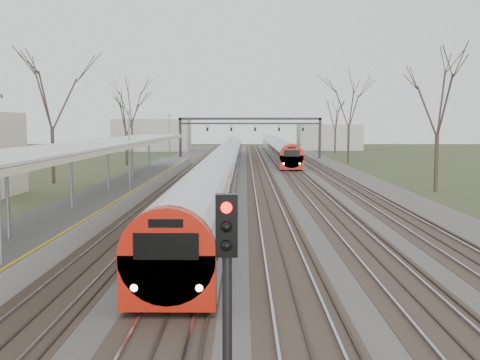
% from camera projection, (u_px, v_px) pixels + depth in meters
% --- Properties ---
extents(track_bed, '(24.00, 160.00, 0.22)m').
position_uv_depth(track_bed, '(253.00, 176.00, 58.67)').
color(track_bed, '#474442').
rests_on(track_bed, ground).
extents(platform, '(3.50, 69.00, 1.00)m').
position_uv_depth(platform, '(120.00, 192.00, 41.29)').
color(platform, '#9E9B93').
rests_on(platform, ground).
extents(canopy, '(4.10, 50.00, 3.11)m').
position_uv_depth(canopy, '(104.00, 145.00, 36.47)').
color(canopy, slate).
rests_on(canopy, platform).
extents(signal_gantry, '(21.00, 0.59, 6.08)m').
position_uv_depth(signal_gantry, '(250.00, 125.00, 88.07)').
color(signal_gantry, black).
rests_on(signal_gantry, ground).
extents(tree_west_far, '(5.50, 5.50, 11.33)m').
position_uv_depth(tree_west_far, '(51.00, 90.00, 51.10)').
color(tree_west_far, '#2D231C').
rests_on(tree_west_far, ground).
extents(tree_east_far, '(5.00, 5.00, 10.30)m').
position_uv_depth(tree_east_far, '(438.00, 96.00, 44.93)').
color(tree_east_far, '#2D231C').
rests_on(tree_east_far, ground).
extents(train_near, '(2.62, 90.21, 3.05)m').
position_uv_depth(train_near, '(225.00, 161.00, 60.26)').
color(train_near, '#ACAFB7').
rests_on(train_near, ground).
extents(train_far, '(2.62, 60.21, 3.05)m').
position_uv_depth(train_far, '(277.00, 147.00, 93.67)').
color(train_far, '#ACAFB7').
rests_on(train_far, ground).
extents(signal_post, '(0.35, 0.45, 4.10)m').
position_uv_depth(signal_post, '(227.00, 278.00, 9.68)').
color(signal_post, black).
rests_on(signal_post, ground).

